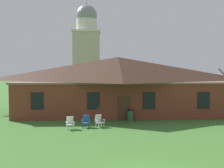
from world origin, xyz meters
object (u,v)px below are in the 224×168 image
lawn_chair_by_porch (70,123)px  lawn_chair_near_door (86,121)px  lawn_chair_left_end (99,121)px  trash_bin (130,115)px

lawn_chair_by_porch → lawn_chair_near_door: 1.33m
lawn_chair_by_porch → lawn_chair_left_end: size_ratio=1.00×
lawn_chair_near_door → trash_bin: bearing=34.0°
lawn_chair_near_door → lawn_chair_left_end: (1.03, 0.12, 0.00)m
lawn_chair_by_porch → trash_bin: (4.91, 3.17, -0.00)m
lawn_chair_left_end → lawn_chair_near_door: bearing=-173.3°
trash_bin → lawn_chair_near_door: bearing=-146.0°
lawn_chair_left_end → trash_bin: bearing=41.6°
lawn_chair_by_porch → lawn_chair_left_end: same height
lawn_chair_by_porch → lawn_chair_left_end: (2.19, 0.76, 0.00)m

